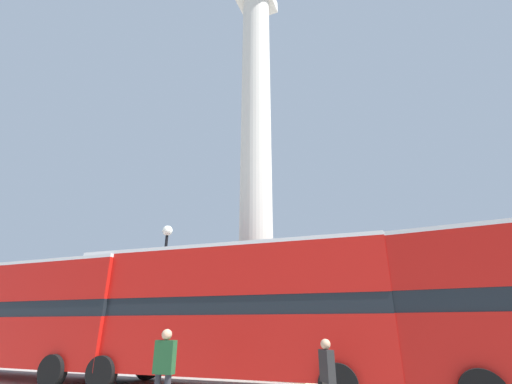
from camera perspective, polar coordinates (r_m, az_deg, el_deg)
The scene contains 7 objects.
ground_plane at distance 17.48m, azimuth 0.00°, elevation -27.49°, with size 200.00×200.00×0.00m, color #9E9B93.
monument_column at distance 18.20m, azimuth 0.00°, elevation -3.92°, with size 6.15×6.15×24.77m.
bus_a at distance 17.91m, azimuth -34.94°, elevation -16.23°, with size 11.10×2.96×4.24m.
bus_b at distance 12.09m, azimuth -5.01°, elevation -18.77°, with size 10.52×3.31×4.37m.
street_lamp at distance 17.29m, azimuth -15.21°, elevation -13.23°, with size 0.50×0.50×6.53m.
pedestrian_near_lamp at distance 8.86m, azimuth -15.07°, elevation -26.22°, with size 0.49×0.24×1.81m.
pedestrian_by_plinth at distance 8.23m, azimuth 11.85°, elevation -27.93°, with size 0.39×0.44×1.62m.
Camera 1 is at (6.48, -16.12, 1.91)m, focal length 24.00 mm.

